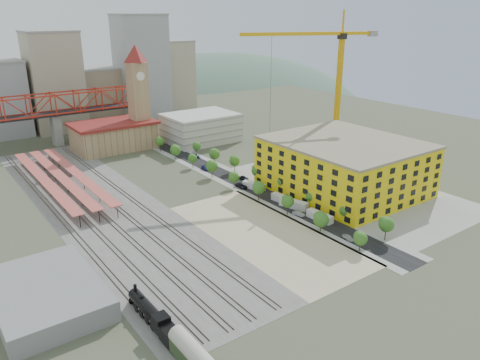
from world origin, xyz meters
TOP-DOWN VIEW (x-y plane):
  - ground at (0.00, 0.00)m, footprint 400.00×400.00m
  - ballast_strip at (-36.00, 17.50)m, footprint 36.00×165.00m
  - dirt_lot at (-4.00, -31.50)m, footprint 28.00×67.00m
  - street_asphalt at (16.00, 15.00)m, footprint 12.00×170.00m
  - sidewalk_west at (10.50, 15.00)m, footprint 3.00×170.00m
  - sidewalk_east at (21.50, 15.00)m, footprint 3.00×170.00m
  - construction_pad at (45.00, -20.00)m, footprint 50.00×90.00m
  - rail_tracks at (-37.80, 17.50)m, footprint 26.56×160.00m
  - platform_canopies at (-41.00, 45.00)m, footprint 16.00×80.00m
  - station_hall at (-5.00, 82.00)m, footprint 38.00×24.00m
  - clock_tower at (8.00, 79.99)m, footprint 12.00×12.00m
  - parking_garage at (36.00, 70.00)m, footprint 34.00×26.00m
  - truss_bridge at (-25.00, 105.00)m, footprint 94.00×9.60m
  - construction_building at (42.00, -20.00)m, footprint 44.60×50.60m
  - warehouse at (-66.00, -30.00)m, footprint 22.00×32.00m
  - street_trees at (16.00, 5.00)m, footprint 15.40×124.40m
  - skyline at (7.47, 142.31)m, footprint 133.00×46.00m
  - distant_hills at (45.28, 260.00)m, footprint 647.00×264.00m
  - locomotive at (-50.00, -51.34)m, footprint 3.01×23.25m
  - tower_crane at (65.14, 11.14)m, footprint 55.27×24.30m
  - site_trailer_a at (16.00, -34.12)m, footprint 3.13×9.48m
  - site_trailer_b at (16.00, -21.92)m, footprint 5.53×10.28m
  - site_trailer_c at (16.00, -16.29)m, footprint 3.12×9.23m
  - site_trailer_d at (16.00, -0.09)m, footprint 5.06×9.31m
  - car_0 at (13.00, -48.68)m, footprint 2.30×4.25m
  - car_1 at (13.00, -27.75)m, footprint 2.16×4.41m
  - car_2 at (13.00, 3.75)m, footprint 2.73×5.60m
  - car_3 at (13.00, 29.29)m, footprint 2.03×4.67m
  - car_4 at (19.00, -31.92)m, footprint 2.13×4.47m
  - car_5 at (19.00, -15.40)m, footprint 2.19×4.84m
  - car_6 at (19.00, 10.35)m, footprint 2.24×4.71m
  - car_7 at (19.00, 46.83)m, footprint 2.27×5.22m

SIDE VIEW (x-z plane):
  - distant_hills at x=45.28m, z-range -193.04..33.96m
  - ground at x=0.00m, z-range 0.00..0.00m
  - street_trees at x=16.00m, z-range -4.00..4.00m
  - sidewalk_west at x=10.50m, z-range 0.00..0.04m
  - sidewalk_east at x=21.50m, z-range 0.00..0.04m
  - ballast_strip at x=-36.00m, z-range 0.00..0.06m
  - dirt_lot at x=-4.00m, z-range 0.00..0.06m
  - street_asphalt at x=16.00m, z-range 0.00..0.06m
  - construction_pad at x=45.00m, z-range 0.00..0.06m
  - rail_tracks at x=-37.80m, z-range 0.06..0.24m
  - car_6 at x=19.00m, z-range 0.00..1.30m
  - car_3 at x=13.00m, z-range 0.00..1.34m
  - car_0 at x=13.00m, z-range 0.00..1.37m
  - car_1 at x=13.00m, z-range 0.00..1.39m
  - car_4 at x=19.00m, z-range 0.00..1.48m
  - car_7 at x=19.00m, z-range 0.00..1.50m
  - car_2 at x=13.00m, z-range 0.00..1.53m
  - car_5 at x=19.00m, z-range 0.00..1.54m
  - site_trailer_d at x=16.00m, z-range 0.00..2.47m
  - site_trailer_c at x=16.00m, z-range 0.00..2.48m
  - site_trailer_a at x=16.00m, z-range 0.00..2.55m
  - site_trailer_b at x=16.00m, z-range 0.00..2.72m
  - locomotive at x=-50.00m, z-range -0.74..5.08m
  - warehouse at x=-66.00m, z-range 0.00..5.00m
  - platform_canopies at x=-41.00m, z-range 1.93..6.06m
  - station_hall at x=-5.00m, z-range 0.12..13.22m
  - parking_garage at x=36.00m, z-range 0.00..14.00m
  - construction_building at x=42.00m, z-range 0.01..18.81m
  - truss_bridge at x=-25.00m, z-range 6.06..31.66m
  - skyline at x=7.47m, z-range -7.19..52.81m
  - clock_tower at x=8.00m, z-range 2.70..54.70m
  - tower_crane at x=65.14m, z-range 7.36..70.23m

